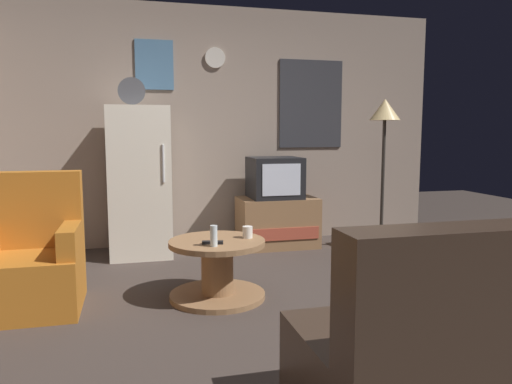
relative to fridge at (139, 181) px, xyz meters
The scene contains 13 objects.
ground_plane 2.29m from the fridge, 67.29° to the right, with size 12.00×12.00×0.00m, color #3D332D.
wall_with_art 1.11m from the fridge, 28.16° to the left, with size 5.20×0.12×2.61m.
fridge is the anchor object (origin of this frame).
tv_stand 1.53m from the fridge, ahead, with size 0.84×0.53×0.54m.
crt_tv 1.42m from the fridge, ahead, with size 0.54×0.51×0.44m.
standing_lamp 2.60m from the fridge, ahead, with size 0.32×0.32×1.59m.
coffee_table 1.66m from the fridge, 70.29° to the right, with size 0.72×0.72×0.45m.
wine_glass 1.76m from the fridge, 74.13° to the right, with size 0.05×0.05×0.15m, color silver.
mug_ceramic_white 1.68m from the fridge, 62.30° to the right, with size 0.08×0.08×0.09m, color silver.
remote_control 1.70m from the fridge, 73.32° to the right, with size 0.15×0.04×0.02m, color black.
armchair 1.62m from the fridge, 119.95° to the right, with size 0.68×0.68×0.96m.
couch 3.67m from the fridge, 66.59° to the right, with size 1.70×0.80×0.92m.
book_stack 2.31m from the fridge, ahead, with size 0.20×0.17×0.10m.
Camera 1 is at (-0.90, -3.02, 1.25)m, focal length 34.25 mm.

